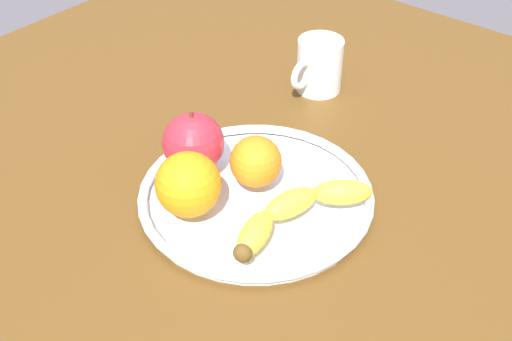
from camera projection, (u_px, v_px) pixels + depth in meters
ground_plane at (256, 213)px, 82.29cm from camera, size 125.04×125.04×4.00cm
fruit_bowl at (256, 195)px, 80.47cm from camera, size 28.84×28.84×1.80cm
banana at (295, 211)px, 74.64cm from camera, size 19.75×9.62×3.05cm
apple at (193, 143)px, 80.92cm from camera, size 7.72×7.72×8.52cm
orange_center at (256, 161)px, 79.13cm from camera, size 6.36×6.36×6.36cm
orange_front_right at (188, 185)px, 74.71cm from camera, size 7.68×7.68×7.68cm
ambient_mug at (319, 66)px, 98.99cm from camera, size 10.39×6.88×8.22cm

